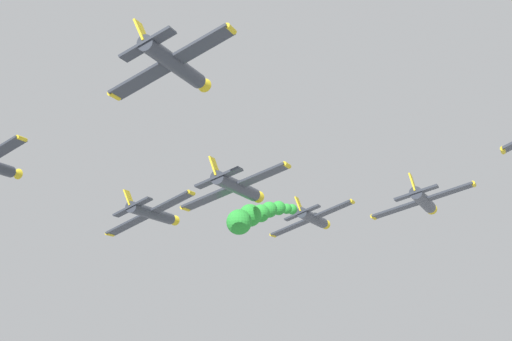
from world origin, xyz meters
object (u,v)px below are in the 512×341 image
object	(u,v)px
airplane_left_inner	(152,213)
airplane_right_inner	(423,200)
airplane_lead	(313,218)
airplane_left_outer	(237,187)
airplane_high_slot	(174,64)

from	to	relation	value
airplane_left_inner	airplane_right_inner	world-z (taller)	airplane_left_inner
airplane_left_inner	airplane_lead	bearing A→B (deg)	45.98
airplane_left_outer	airplane_high_slot	size ratio (longest dim) A/B	1.00
airplane_left_outer	airplane_high_slot	xyz separation A→B (m)	(0.61, -14.40, 6.07)
airplane_lead	airplane_high_slot	xyz separation A→B (m)	(0.51, -38.08, 5.65)
airplane_high_slot	airplane_lead	bearing A→B (deg)	90.76
airplane_right_inner	airplane_left_outer	size ratio (longest dim) A/B	1.00
airplane_lead	airplane_left_outer	size ratio (longest dim) A/B	1.00
airplane_left_outer	airplane_lead	bearing A→B (deg)	89.76
airplane_left_inner	airplane_left_outer	world-z (taller)	airplane_left_inner
airplane_right_inner	airplane_high_slot	distance (m)	29.72
airplane_right_inner	airplane_high_slot	size ratio (longest dim) A/B	1.00
airplane_high_slot	airplane_right_inner	bearing A→B (deg)	63.97
airplane_left_inner	airplane_left_outer	xyz separation A→B (m)	(12.50, -10.64, 0.23)
airplane_left_inner	airplane_right_inner	size ratio (longest dim) A/B	1.00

